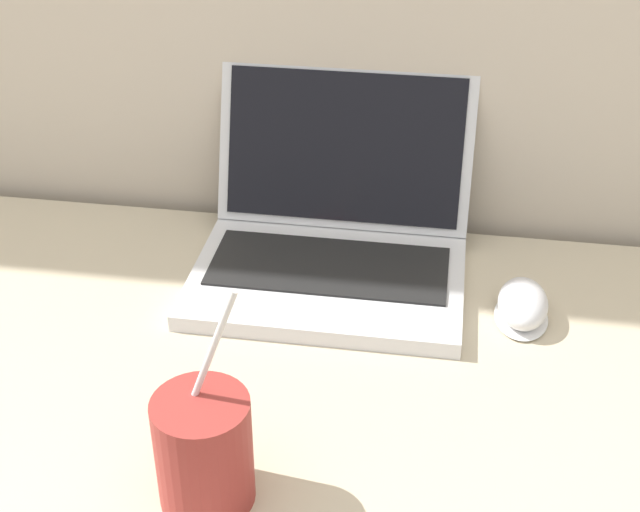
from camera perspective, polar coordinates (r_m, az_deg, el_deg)
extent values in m
cube|color=silver|center=(1.07, 0.44, -1.65)|extent=(0.32, 0.23, 0.02)
cube|color=black|center=(1.08, 0.58, -0.64)|extent=(0.29, 0.12, 0.00)
cube|color=silver|center=(1.14, 1.60, 6.99)|extent=(0.32, 0.08, 0.20)
cube|color=black|center=(1.14, 1.56, 6.97)|extent=(0.30, 0.07, 0.18)
cylinder|color=#9E332D|center=(0.79, -7.43, -12.29)|extent=(0.08, 0.08, 0.11)
cylinder|color=black|center=(0.76, -7.70, -9.56)|extent=(0.07, 0.07, 0.01)
cylinder|color=white|center=(0.75, -7.58, -7.67)|extent=(0.07, 0.01, 0.18)
ellipsoid|color=white|center=(1.05, 12.74, -3.79)|extent=(0.06, 0.09, 0.01)
ellipsoid|color=silver|center=(1.04, 12.85, -2.98)|extent=(0.06, 0.09, 0.04)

